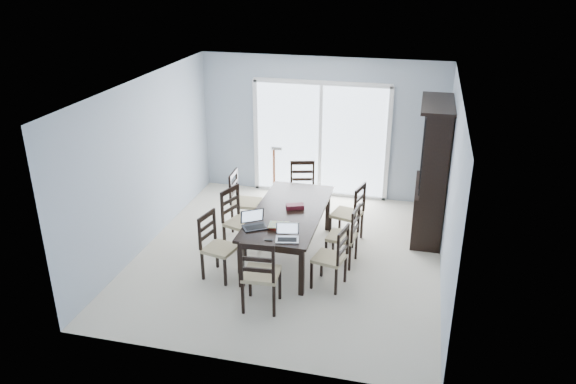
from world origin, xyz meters
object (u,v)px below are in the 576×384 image
(chair_left_mid, at_px, (236,213))
(laptop_silver, at_px, (287,237))
(laptop_dark, at_px, (255,224))
(game_box, at_px, (295,206))
(chair_left_far, at_px, (240,194))
(chair_right_mid, at_px, (348,230))
(china_hutch, at_px, (432,173))
(chair_right_near, at_px, (336,251))
(chair_end_far, at_px, (303,184))
(cell_phone, at_px, (269,240))
(hot_tub, at_px, (316,157))
(chair_left_near, at_px, (214,239))
(chair_right_far, at_px, (353,207))
(chair_end_near, at_px, (259,268))
(dining_table, at_px, (289,215))

(chair_left_mid, distance_m, laptop_silver, 1.40)
(laptop_dark, relative_size, game_box, 1.56)
(chair_left_far, height_order, chair_right_mid, chair_left_far)
(china_hutch, relative_size, chair_right_near, 2.09)
(chair_end_far, xyz_separation_m, cell_phone, (0.07, -2.43, 0.16))
(chair_end_far, relative_size, hot_tub, 0.59)
(laptop_dark, bearing_deg, chair_right_near, -35.50)
(chair_end_far, bearing_deg, china_hutch, 159.12)
(chair_left_near, bearing_deg, cell_phone, 90.91)
(chair_right_far, distance_m, chair_end_near, 2.34)
(chair_left_mid, height_order, laptop_dark, chair_left_mid)
(dining_table, height_order, china_hutch, china_hutch)
(chair_right_far, distance_m, laptop_dark, 1.80)
(chair_left_mid, bearing_deg, china_hutch, 132.41)
(dining_table, distance_m, hot_tub, 3.33)
(game_box, xyz_separation_m, hot_tub, (-0.30, 3.22, -0.34))
(chair_end_near, height_order, laptop_silver, chair_end_near)
(chair_end_far, bearing_deg, chair_right_near, 98.04)
(chair_right_near, bearing_deg, chair_left_near, 105.22)
(chair_left_mid, bearing_deg, chair_right_mid, 107.39)
(chair_left_near, relative_size, hot_tub, 0.57)
(laptop_dark, height_order, laptop_silver, laptop_dark)
(hot_tub, bearing_deg, chair_left_near, -98.98)
(laptop_dark, bearing_deg, chair_end_near, -102.97)
(china_hutch, relative_size, hot_tub, 1.15)
(chair_right_far, relative_size, chair_end_near, 0.95)
(chair_left_near, height_order, hot_tub, chair_left_near)
(chair_end_far, bearing_deg, laptop_silver, 82.23)
(chair_left_near, xyz_separation_m, cell_phone, (0.84, -0.17, 0.18))
(chair_left_far, height_order, cell_phone, chair_left_far)
(china_hutch, xyz_separation_m, chair_end_far, (-2.13, 0.21, -0.48))
(chair_left_mid, relative_size, chair_right_mid, 1.09)
(chair_left_near, height_order, chair_right_far, chair_right_far)
(laptop_silver, distance_m, game_box, 1.02)
(chair_left_far, relative_size, game_box, 4.38)
(chair_left_near, bearing_deg, chair_right_far, 142.65)
(chair_right_mid, distance_m, hot_tub, 3.53)
(chair_left_near, relative_size, cell_phone, 10.31)
(chair_left_mid, xyz_separation_m, chair_right_far, (1.69, 0.66, -0.01))
(chair_left_mid, relative_size, chair_end_far, 1.02)
(chair_left_near, xyz_separation_m, chair_right_mid, (1.78, 0.76, -0.02))
(laptop_dark, distance_m, cell_phone, 0.42)
(chair_end_far, distance_m, cell_phone, 2.43)
(chair_end_near, bearing_deg, hot_tub, 88.52)
(dining_table, height_order, chair_right_near, chair_right_near)
(chair_right_far, xyz_separation_m, chair_end_near, (-0.88, -2.17, 0.03))
(chair_end_near, xyz_separation_m, cell_phone, (-0.02, 0.52, 0.13))
(dining_table, relative_size, cell_phone, 20.76)
(laptop_silver, relative_size, cell_phone, 3.26)
(chair_right_mid, bearing_deg, cell_phone, 142.62)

